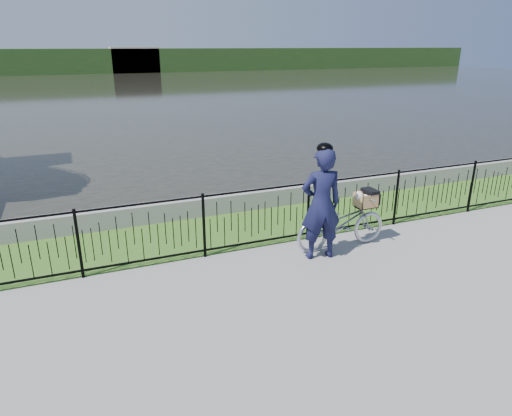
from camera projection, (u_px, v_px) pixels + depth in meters
name	position (u px, v px, depth m)	size (l,w,h in m)	color
ground	(299.00, 288.00, 6.89)	(120.00, 120.00, 0.00)	gray
grass_strip	(239.00, 228.00, 9.15)	(60.00, 2.00, 0.01)	#3B6720
water	(105.00, 92.00, 35.65)	(120.00, 120.00, 0.00)	black
quay_wall	(223.00, 204.00, 9.96)	(60.00, 0.30, 0.40)	gray
fence	(258.00, 218.00, 8.09)	(14.00, 0.06, 1.15)	black
far_treeline	(85.00, 61.00, 58.68)	(120.00, 6.00, 3.00)	#27461B
far_building_right	(135.00, 60.00, 59.47)	(6.00, 3.00, 3.20)	#A69A85
bicycle_rig	(342.00, 222.00, 8.16)	(1.76, 0.61, 1.05)	#B5BAC2
cyclist	(321.00, 203.00, 7.60)	(0.76, 0.56, 1.99)	#131536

